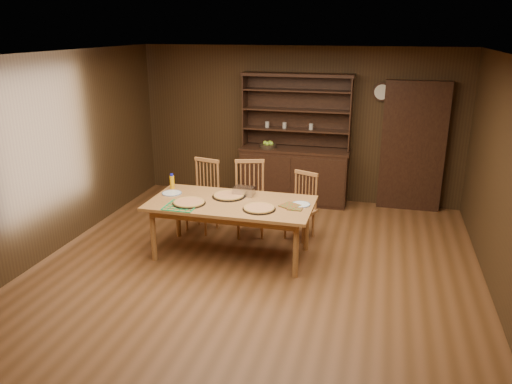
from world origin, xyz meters
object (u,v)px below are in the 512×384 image
(dining_table, at_px, (231,207))
(chair_center, at_px, (250,195))
(china_hutch, at_px, (294,168))
(chair_left, at_px, (204,193))
(chair_right, at_px, (302,203))
(juice_bottle, at_px, (172,182))

(dining_table, height_order, chair_center, chair_center)
(china_hutch, relative_size, dining_table, 1.03)
(chair_left, xyz_separation_m, chair_right, (1.46, 0.06, -0.06))
(chair_center, bearing_deg, chair_left, 164.39)
(chair_right, height_order, juice_bottle, juice_bottle)
(china_hutch, height_order, dining_table, china_hutch)
(chair_center, xyz_separation_m, chair_right, (0.76, 0.06, -0.07))
(juice_bottle, bearing_deg, chair_center, 25.45)
(china_hutch, height_order, juice_bottle, china_hutch)
(dining_table, distance_m, chair_left, 1.04)
(china_hutch, relative_size, chair_right, 2.28)
(chair_left, bearing_deg, juice_bottle, -108.27)
(chair_center, distance_m, chair_right, 0.76)
(chair_left, height_order, juice_bottle, chair_left)
(chair_left, height_order, chair_right, chair_left)
(chair_left, height_order, chair_center, chair_center)
(chair_right, bearing_deg, chair_center, -154.43)
(chair_left, bearing_deg, dining_table, -36.03)
(china_hutch, bearing_deg, chair_right, -75.38)
(chair_left, bearing_deg, chair_right, 16.15)
(juice_bottle, bearing_deg, chair_right, 16.75)
(chair_left, xyz_separation_m, chair_center, (0.70, 0.01, 0.01))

